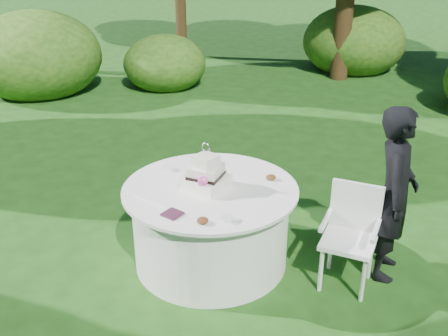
{
  "coord_description": "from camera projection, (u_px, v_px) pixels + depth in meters",
  "views": [
    {
      "loc": [
        2.52,
        -3.26,
        2.86
      ],
      "look_at": [
        0.15,
        0.0,
        1.0
      ],
      "focal_mm": 42.0,
      "sensor_mm": 36.0,
      "label": 1
    }
  ],
  "objects": [
    {
      "name": "ground",
      "position": [
        211.0,
        260.0,
        4.94
      ],
      "size": [
        80.0,
        80.0,
        0.0
      ],
      "primitive_type": "plane",
      "color": "#1B3E10",
      "rests_on": "ground"
    },
    {
      "name": "napkins",
      "position": [
        172.0,
        214.0,
        4.17
      ],
      "size": [
        0.14,
        0.14,
        0.02
      ],
      "primitive_type": "cube",
      "color": "#411C31",
      "rests_on": "table"
    },
    {
      "name": "feather_plume",
      "position": [
        153.0,
        202.0,
        4.36
      ],
      "size": [
        0.48,
        0.07,
        0.01
      ],
      "primitive_type": "ellipsoid",
      "color": "white",
      "rests_on": "table"
    },
    {
      "name": "guest",
      "position": [
        394.0,
        194.0,
        4.47
      ],
      "size": [
        0.53,
        0.66,
        1.57
      ],
      "primitive_type": "imported",
      "rotation": [
        0.0,
        0.0,
        1.87
      ],
      "color": "black",
      "rests_on": "ground"
    },
    {
      "name": "table",
      "position": [
        211.0,
        225.0,
        4.78
      ],
      "size": [
        1.56,
        1.56,
        0.77
      ],
      "color": "white",
      "rests_on": "ground"
    },
    {
      "name": "cake",
      "position": [
        206.0,
        176.0,
        4.57
      ],
      "size": [
        0.34,
        0.35,
        0.43
      ],
      "color": "white",
      "rests_on": "table"
    },
    {
      "name": "chair",
      "position": [
        352.0,
        228.0,
        4.47
      ],
      "size": [
        0.53,
        0.52,
        0.9
      ],
      "color": "white",
      "rests_on": "ground"
    },
    {
      "name": "votives",
      "position": [
        203.0,
        180.0,
        4.71
      ],
      "size": [
        1.11,
        0.93,
        0.04
      ],
      "color": "silver",
      "rests_on": "table"
    },
    {
      "name": "petal_cups",
      "position": [
        240.0,
        197.0,
        4.4
      ],
      "size": [
        0.12,
        1.06,
        0.05
      ],
      "color": "#562D16",
      "rests_on": "table"
    }
  ]
}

